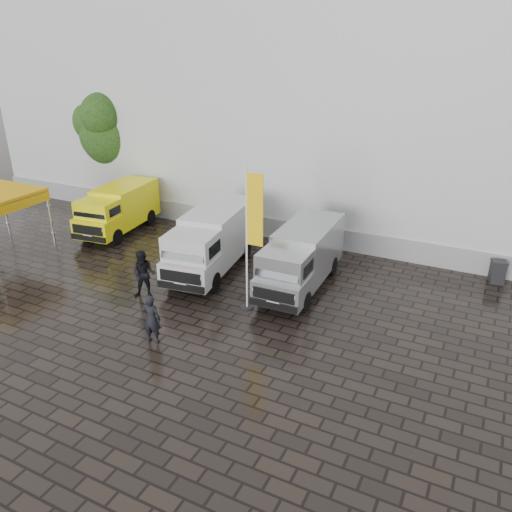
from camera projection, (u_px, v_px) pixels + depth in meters
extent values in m
plane|color=black|center=(219.00, 316.00, 17.89)|extent=(120.00, 120.00, 0.00)
cube|color=silver|center=(392.00, 100.00, 27.81)|extent=(44.00, 16.00, 12.00)
cube|color=gray|center=(341.00, 239.00, 23.40)|extent=(44.00, 0.15, 1.00)
cylinder|color=silver|center=(5.00, 210.00, 24.71)|extent=(0.10, 0.10, 2.72)
cylinder|color=silver|center=(51.00, 219.00, 23.42)|extent=(0.10, 0.10, 2.72)
cylinder|color=black|center=(247.00, 307.00, 18.48)|extent=(0.50, 0.50, 0.04)
cylinder|color=white|center=(247.00, 241.00, 17.42)|extent=(0.07, 0.07, 5.31)
cube|color=yellow|center=(255.00, 210.00, 16.82)|extent=(0.60, 0.03, 2.55)
cylinder|color=black|center=(118.00, 175.00, 29.71)|extent=(0.48, 0.48, 3.44)
sphere|color=black|center=(113.00, 134.00, 28.75)|extent=(3.78, 3.78, 3.78)
sphere|color=black|center=(113.00, 104.00, 29.12)|extent=(2.23, 2.23, 2.23)
cube|color=black|center=(497.00, 272.00, 20.23)|extent=(0.70, 0.70, 0.94)
imported|color=black|center=(151.00, 319.00, 16.08)|extent=(0.69, 0.53, 1.69)
imported|color=black|center=(144.00, 274.00, 18.87)|extent=(1.14, 1.03, 1.91)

